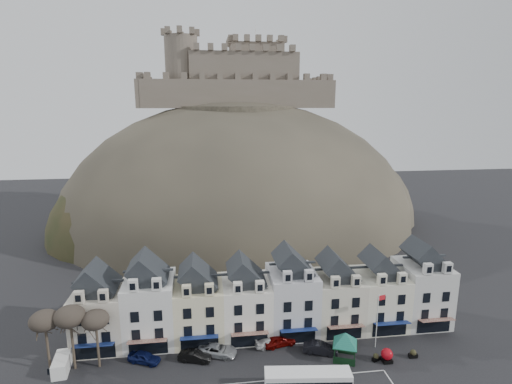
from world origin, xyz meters
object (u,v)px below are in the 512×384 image
flagpole (378,317)px  white_van (62,364)px  car_silver (217,350)px  car_charcoal (320,348)px  bus_shelter (345,339)px  car_maroon (279,340)px  car_navy (144,357)px  bus (308,381)px  red_buoy (387,355)px  car_white (271,342)px  car_black (195,356)px

flagpole → white_van: (-41.57, 0.33, -3.63)m
car_silver → car_charcoal: (13.85, -1.45, 0.04)m
bus_shelter → car_maroon: 9.29m
flagpole → car_navy: flagpole is taller
bus → flagpole: flagpole is taller
red_buoy → car_navy: bearing=172.8°
car_maroon → flagpole: bearing=-111.2°
car_charcoal → red_buoy: bearing=-91.6°
car_maroon → car_white: bearing=77.7°
bus → flagpole: (11.74, 7.57, 2.99)m
bus → car_maroon: (-1.55, 9.66, -0.77)m
bus → car_black: 15.27m
car_white → car_black: bearing=89.2°
bus_shelter → car_white: (-9.18, 4.19, -2.38)m
red_buoy → flagpole: flagpole is taller
red_buoy → bus: bearing=-160.0°
car_navy → car_maroon: 18.25m
white_van → bus_shelter: bearing=-10.6°
flagpole → car_silver: (-21.94, 1.04, -3.82)m
car_charcoal → bus: bearing=171.0°
bus_shelter → white_van: size_ratio=1.35×
car_silver → white_van: bearing=110.4°
car_navy → car_maroon: bearing=-62.7°
red_buoy → white_van: (-41.58, 3.62, -0.03)m
bus_shelter → flagpole: flagpole is taller
flagpole → bus_shelter: bearing=-158.5°
car_black → car_white: 10.63m
bus_shelter → car_navy: bearing=-164.3°
car_silver → car_white: bearing=-63.6°
bus → white_van: 30.86m
white_van → car_charcoal: white_van is taller
red_buoy → car_charcoal: size_ratio=0.40×
bus → red_buoy: bus is taller
red_buoy → flagpole: bearing=90.3°
flagpole → car_navy: bearing=178.8°
flagpole → car_navy: 31.72m
flagpole → car_black: 25.22m
car_silver → car_maroon: 8.71m
car_white → flagpole: bearing=-109.8°
bus_shelter → car_charcoal: bus_shelter is taller
white_van → car_silver: (19.63, 0.71, -0.20)m
car_silver → red_buoy: bearing=-82.8°
flagpole → car_charcoal: flagpole is taller
car_white → car_maroon: 1.21m
white_van → car_silver: bearing=-4.7°
bus_shelter → red_buoy: (5.32, -1.19, -2.08)m
bus → car_white: (-2.75, 9.66, -0.91)m
bus_shelter → car_silver: bearing=-169.0°
car_navy → car_white: size_ratio=0.95×
car_navy → car_black: 6.58m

